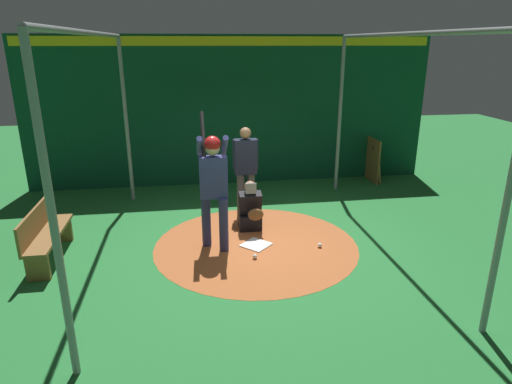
% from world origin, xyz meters
% --- Properties ---
extents(ground_plane, '(25.45, 25.45, 0.00)m').
position_xyz_m(ground_plane, '(0.00, 0.00, 0.00)').
color(ground_plane, '#287A38').
extents(dirt_circle, '(3.42, 3.42, 0.01)m').
position_xyz_m(dirt_circle, '(0.00, 0.00, 0.00)').
color(dirt_circle, '#B76033').
rests_on(dirt_circle, ground).
extents(home_plate, '(0.59, 0.59, 0.01)m').
position_xyz_m(home_plate, '(0.00, 0.00, 0.01)').
color(home_plate, white).
rests_on(home_plate, dirt_circle).
extents(batter, '(0.68, 0.49, 2.21)m').
position_xyz_m(batter, '(-0.03, -0.68, 1.16)').
color(batter, navy).
rests_on(batter, ground).
extents(catcher, '(0.58, 0.40, 0.92)m').
position_xyz_m(catcher, '(-0.70, 0.00, 0.36)').
color(catcher, black).
rests_on(catcher, ground).
extents(umpire, '(0.22, 0.49, 1.74)m').
position_xyz_m(umpire, '(-1.46, 0.02, 0.98)').
color(umpire, '#4C4C51').
rests_on(umpire, ground).
extents(back_wall, '(0.23, 9.45, 3.43)m').
position_xyz_m(back_wall, '(-3.69, 0.00, 1.73)').
color(back_wall, '#0F472D').
rests_on(back_wall, ground).
extents(cage_frame, '(5.53, 4.68, 3.41)m').
position_xyz_m(cage_frame, '(0.00, 0.00, 2.33)').
color(cage_frame, gray).
rests_on(cage_frame, ground).
extents(bat_rack, '(1.18, 0.19, 1.05)m').
position_xyz_m(bat_rack, '(-3.44, 3.41, 0.49)').
color(bat_rack, olive).
rests_on(bat_rack, ground).
extents(bench, '(1.58, 0.36, 0.85)m').
position_xyz_m(bench, '(-0.00, -3.31, 0.44)').
color(bench, olive).
rests_on(bench, ground).
extents(baseball_0, '(0.07, 0.07, 0.07)m').
position_xyz_m(baseball_0, '(0.49, -0.09, 0.04)').
color(baseball_0, white).
rests_on(baseball_0, dirt_circle).
extents(baseball_1, '(0.07, 0.07, 0.07)m').
position_xyz_m(baseball_1, '(-1.01, -0.42, 0.04)').
color(baseball_1, white).
rests_on(baseball_1, dirt_circle).
extents(baseball_2, '(0.07, 0.07, 0.07)m').
position_xyz_m(baseball_2, '(0.25, 1.04, 0.04)').
color(baseball_2, white).
rests_on(baseball_2, dirt_circle).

